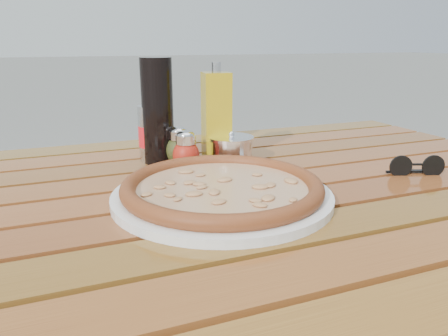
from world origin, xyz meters
name	(u,v)px	position (x,y,z in m)	size (l,w,h in m)	color
table	(228,226)	(0.00, 0.00, 0.67)	(1.40, 0.90, 0.75)	#38210C
plate	(222,196)	(-0.03, -0.06, 0.76)	(0.36, 0.36, 0.01)	white
pizza	(222,187)	(-0.03, -0.06, 0.77)	(0.39, 0.39, 0.03)	beige
pepper_shaker	(186,151)	(-0.04, 0.13, 0.79)	(0.05, 0.05, 0.08)	red
oregano_shaker	(179,146)	(-0.04, 0.18, 0.79)	(0.07, 0.07, 0.08)	#3D421A
dark_bottle	(158,111)	(-0.07, 0.21, 0.86)	(0.07, 0.07, 0.22)	black
soda_can	(154,134)	(-0.08, 0.23, 0.81)	(0.08, 0.08, 0.12)	silver
olive_oil_cruet	(216,117)	(0.04, 0.17, 0.85)	(0.06, 0.06, 0.21)	#AE9212
parmesan_tin	(231,150)	(0.06, 0.14, 0.78)	(0.11, 0.11, 0.07)	silver
sunglasses	(416,167)	(0.37, -0.07, 0.77)	(0.11, 0.05, 0.04)	black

